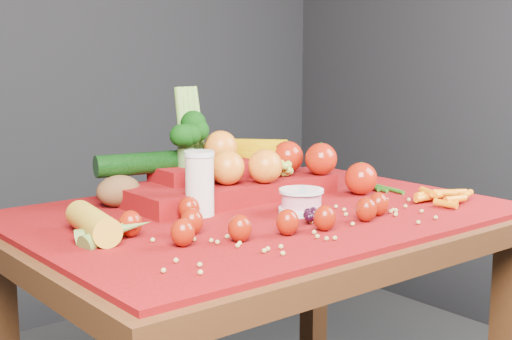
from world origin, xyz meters
TOP-DOWN VIEW (x-y plane):
  - table at (0.00, 0.00)m, footprint 1.10×0.80m
  - red_cloth at (0.00, 0.00)m, footprint 1.05×0.75m
  - milk_glass at (-0.14, 0.05)m, footprint 0.07×0.07m
  - yogurt_bowl at (0.05, -0.08)m, footprint 0.10×0.10m
  - strawberry_scatter at (-0.12, -0.14)m, footprint 0.54×0.28m
  - dark_grape_cluster at (0.01, -0.15)m, footprint 0.06×0.05m
  - soybean_scatter at (0.00, -0.20)m, footprint 0.84×0.24m
  - corn_ear at (-0.39, -0.01)m, footprint 0.21×0.25m
  - potato at (-0.23, 0.23)m, footprint 0.11×0.08m
  - baby_carrot_pile at (0.38, -0.21)m, footprint 0.18×0.17m
  - green_bean_pile at (0.39, -0.01)m, footprint 0.14×0.12m
  - produce_mound at (0.04, 0.15)m, footprint 0.61×0.36m

SIDE VIEW (x-z plane):
  - table at x=0.00m, z-range 0.28..1.03m
  - red_cloth at x=0.00m, z-range 0.75..0.76m
  - soybean_scatter at x=0.00m, z-range 0.76..0.77m
  - green_bean_pile at x=0.39m, z-range 0.76..0.77m
  - dark_grape_cluster at x=0.01m, z-range 0.76..0.79m
  - baby_carrot_pile at x=0.38m, z-range 0.76..0.79m
  - corn_ear at x=-0.39m, z-range 0.76..0.81m
  - strawberry_scatter at x=-0.12m, z-range 0.76..0.82m
  - yogurt_bowl at x=0.05m, z-range 0.76..0.82m
  - potato at x=-0.23m, z-range 0.76..0.83m
  - produce_mound at x=0.04m, z-range 0.69..0.96m
  - milk_glass at x=-0.14m, z-range 0.77..0.91m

